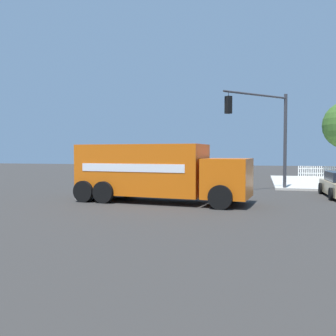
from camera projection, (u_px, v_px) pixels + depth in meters
name	position (u px, v px, depth m)	size (l,w,h in m)	color
ground_plane	(138.00, 200.00, 17.74)	(100.00, 100.00, 0.00)	#33302D
delivery_truck	(157.00, 172.00, 17.12)	(8.21, 3.53, 2.68)	orange
traffic_light_primary	(266.00, 124.00, 21.67)	(3.57, 3.75, 5.75)	#38383D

